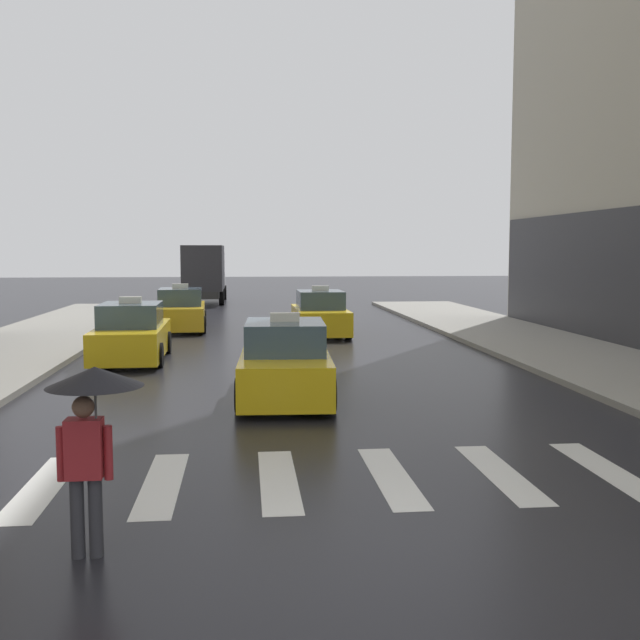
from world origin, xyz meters
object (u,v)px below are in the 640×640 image
(taxi_second, at_px, (132,335))
(taxi_third, at_px, (320,315))
(taxi_fourth, at_px, (181,311))
(box_truck, at_px, (205,271))
(taxi_lead, at_px, (285,364))
(pedestrian_with_umbrella, at_px, (91,409))

(taxi_second, bearing_deg, taxi_third, 44.50)
(taxi_fourth, xyz_separation_m, box_truck, (0.17, 14.59, 1.13))
(taxi_lead, xyz_separation_m, taxi_second, (-3.99, 5.70, 0.00))
(taxi_lead, relative_size, taxi_fourth, 1.00)
(taxi_fourth, height_order, box_truck, box_truck)
(taxi_lead, relative_size, pedestrian_with_umbrella, 2.38)
(box_truck, height_order, pedestrian_with_umbrella, box_truck)
(taxi_lead, xyz_separation_m, taxi_fourth, (-3.30, 13.67, 0.00))
(taxi_second, distance_m, taxi_third, 8.25)
(taxi_second, height_order, taxi_third, same)
(taxi_second, xyz_separation_m, taxi_fourth, (0.68, 7.97, 0.00))
(taxi_lead, height_order, taxi_second, same)
(taxi_fourth, xyz_separation_m, pedestrian_with_umbrella, (0.96, -21.55, 0.79))
(taxi_third, bearing_deg, box_truck, 106.69)
(taxi_third, distance_m, taxi_fourth, 5.64)
(taxi_fourth, bearing_deg, taxi_second, -94.90)
(taxi_second, bearing_deg, taxi_fourth, 85.10)
(taxi_lead, bearing_deg, box_truck, 96.33)
(taxi_lead, relative_size, box_truck, 0.61)
(taxi_fourth, relative_size, pedestrian_with_umbrella, 2.38)
(taxi_lead, bearing_deg, taxi_third, 80.63)
(taxi_third, relative_size, box_truck, 0.60)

